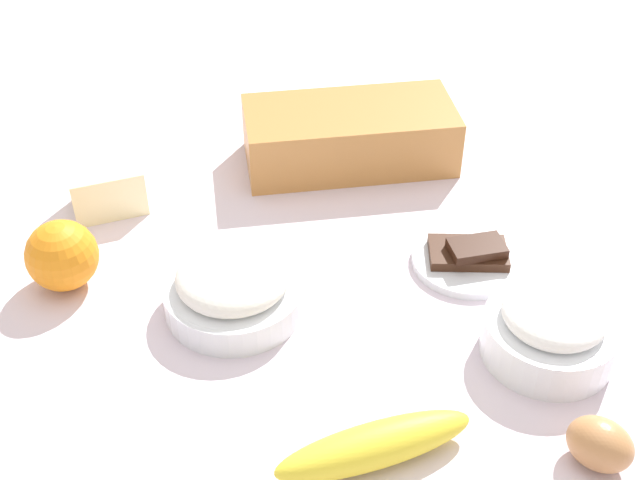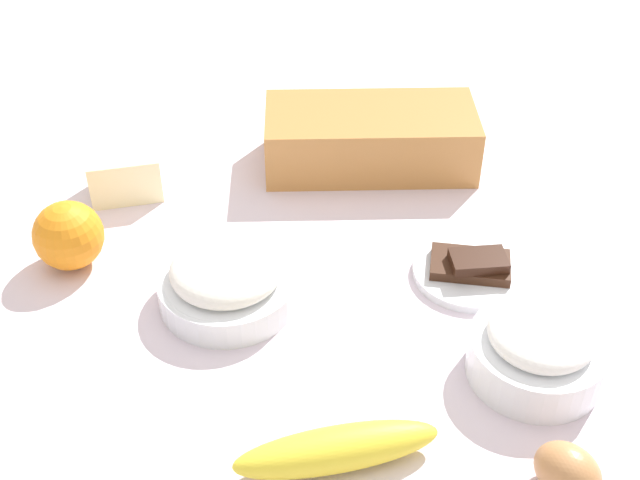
{
  "view_description": "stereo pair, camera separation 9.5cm",
  "coord_description": "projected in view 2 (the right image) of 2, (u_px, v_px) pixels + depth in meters",
  "views": [
    {
      "loc": [
        -0.0,
        -0.74,
        0.64
      ],
      "look_at": [
        0.0,
        0.0,
        0.04
      ],
      "focal_mm": 46.94,
      "sensor_mm": 36.0,
      "label": 1
    },
    {
      "loc": [
        0.09,
        -0.74,
        0.64
      ],
      "look_at": [
        0.0,
        0.0,
        0.04
      ],
      "focal_mm": 46.94,
      "sensor_mm": 36.0,
      "label": 2
    }
  ],
  "objects": [
    {
      "name": "ground_plane",
      "position": [
        320.0,
        273.0,
        0.98
      ],
      "size": [
        2.4,
        2.4,
        0.02
      ],
      "primitive_type": "cube",
      "color": "silver"
    },
    {
      "name": "loaf_pan",
      "position": [
        370.0,
        137.0,
        1.12
      ],
      "size": [
        0.3,
        0.17,
        0.08
      ],
      "rotation": [
        0.0,
        0.0,
        0.15
      ],
      "color": "#B77A3D",
      "rests_on": "ground_plane"
    },
    {
      "name": "flour_bowl",
      "position": [
        227.0,
        280.0,
        0.91
      ],
      "size": [
        0.15,
        0.15,
        0.07
      ],
      "color": "white",
      "rests_on": "ground_plane"
    },
    {
      "name": "sugar_bowl",
      "position": [
        538.0,
        349.0,
        0.83
      ],
      "size": [
        0.14,
        0.14,
        0.07
      ],
      "color": "white",
      "rests_on": "ground_plane"
    },
    {
      "name": "banana",
      "position": [
        337.0,
        449.0,
        0.75
      ],
      "size": [
        0.19,
        0.1,
        0.04
      ],
      "primitive_type": "ellipsoid",
      "rotation": [
        0.0,
        0.0,
        3.48
      ],
      "color": "yellow",
      "rests_on": "ground_plane"
    },
    {
      "name": "orange_fruit",
      "position": [
        68.0,
        235.0,
        0.96
      ],
      "size": [
        0.08,
        0.08,
        0.08
      ],
      "primitive_type": "sphere",
      "color": "orange",
      "rests_on": "ground_plane"
    },
    {
      "name": "butter_block",
      "position": [
        125.0,
        174.0,
        1.08
      ],
      "size": [
        0.11,
        0.09,
        0.06
      ],
      "primitive_type": "cube",
      "rotation": [
        0.0,
        0.0,
        0.35
      ],
      "color": "#F4EDB2",
      "rests_on": "ground_plane"
    },
    {
      "name": "egg_near_butter",
      "position": [
        567.0,
        471.0,
        0.73
      ],
      "size": [
        0.08,
        0.08,
        0.05
      ],
      "primitive_type": "ellipsoid",
      "rotation": [
        0.0,
        1.57,
        5.64
      ],
      "color": "#BA7E4C",
      "rests_on": "ground_plane"
    },
    {
      "name": "chocolate_plate",
      "position": [
        470.0,
        269.0,
        0.96
      ],
      "size": [
        0.13,
        0.13,
        0.03
      ],
      "color": "white",
      "rests_on": "ground_plane"
    }
  ]
}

